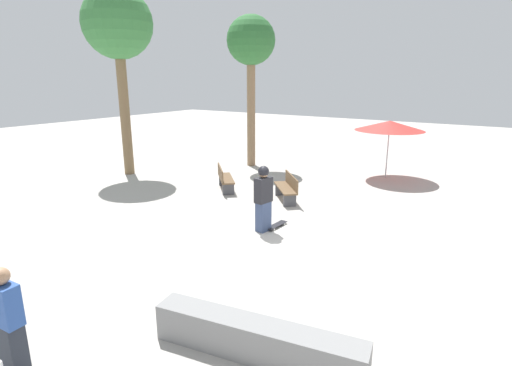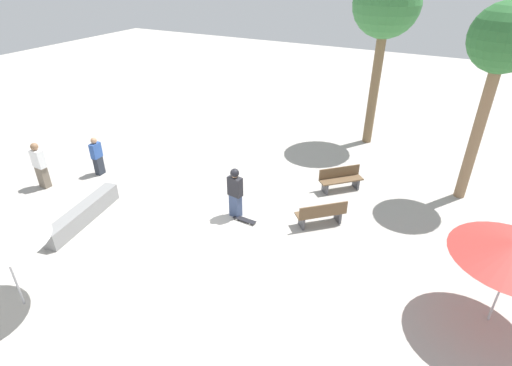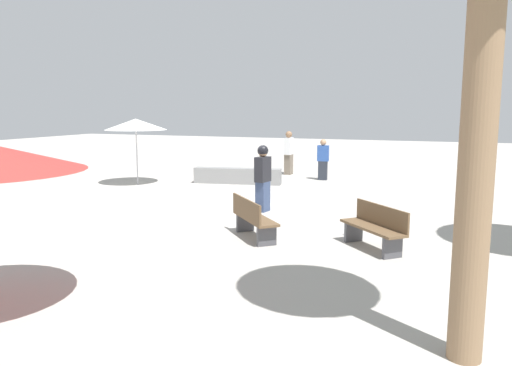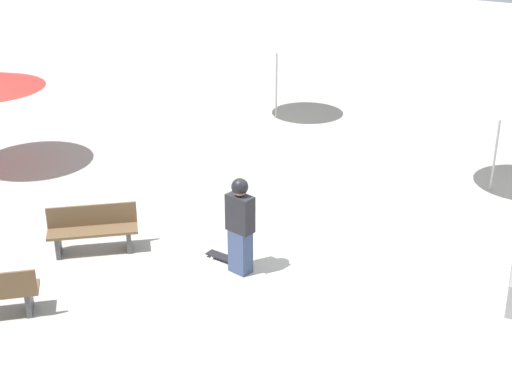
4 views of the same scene
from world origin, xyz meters
name	(u,v)px [view 2 (image 2 of 4)]	position (x,y,z in m)	size (l,w,h in m)	color
ground_plane	(204,224)	(0.00, 0.00, 0.00)	(60.00, 60.00, 0.00)	#ADA8A0
skater_main	(235,191)	(0.91, -0.65, 0.94)	(0.33, 0.50, 1.74)	#38476B
skateboard	(244,220)	(0.75, -1.06, 0.06)	(0.24, 0.81, 0.07)	black
concrete_ledge	(83,214)	(-1.64, 3.54, 0.28)	(3.17, 1.00, 0.56)	gray
bench_near	(321,214)	(1.69, -3.32, 0.43)	(1.40, 1.48, 0.85)	#47474C
bench_far	(340,179)	(4.16, -3.19, 0.43)	(1.43, 1.46, 0.85)	#47474C
palm_tree_far_back	(386,7)	(9.03, -3.00, 5.76)	(2.67, 2.67, 7.23)	brown
palm_tree_right	(503,45)	(5.69, -7.15, 5.22)	(2.07, 2.07, 6.46)	#896B4C
bystander_watching	(40,165)	(-0.70, 6.63, 0.88)	(0.29, 0.49, 1.76)	#726656
bystander_far	(97,156)	(0.99, 5.58, 0.77)	(0.43, 0.26, 1.54)	#282D38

